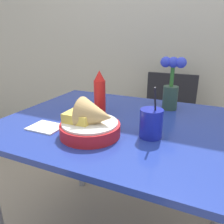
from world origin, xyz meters
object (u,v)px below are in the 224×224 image
chair_far_window (167,117)px  ketchup_bottle (100,93)px  flower_vase (171,84)px  food_basket (92,123)px  drink_cup (151,124)px

chair_far_window → ketchup_bottle: bearing=-104.5°
ketchup_bottle → flower_vase: (0.30, 0.22, 0.03)m
food_basket → drink_cup: drink_cup is taller
chair_far_window → drink_cup: bearing=-84.2°
ketchup_bottle → drink_cup: (0.30, -0.15, -0.05)m
food_basket → flower_vase: size_ratio=0.87×
chair_far_window → food_basket: 1.08m
drink_cup → flower_vase: size_ratio=0.75×
ketchup_bottle → drink_cup: size_ratio=1.07×
chair_far_window → flower_vase: 0.70m
food_basket → drink_cup: bearing=21.6°
ketchup_bottle → food_basket: bearing=-69.9°
chair_far_window → food_basket: food_basket is taller
food_basket → ketchup_bottle: (-0.09, 0.24, 0.05)m
chair_far_window → flower_vase: bearing=-80.1°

